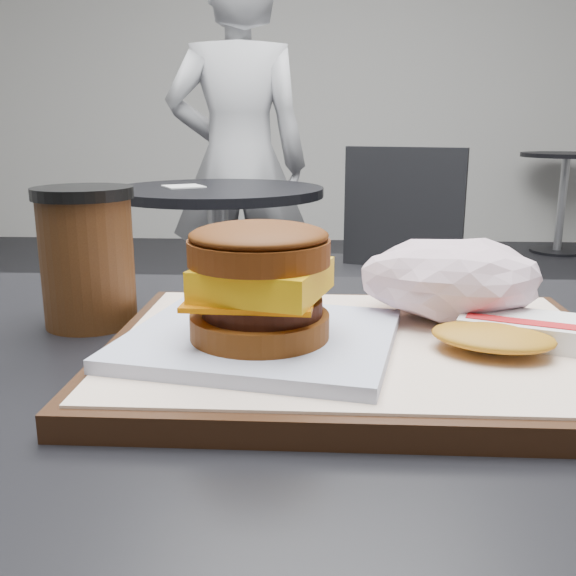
{
  "coord_description": "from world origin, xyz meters",
  "views": [
    {
      "loc": [
        -0.0,
        -0.46,
        0.95
      ],
      "look_at": [
        -0.02,
        -0.01,
        0.83
      ],
      "focal_mm": 40.0,
      "sensor_mm": 36.0,
      "label": 1
    }
  ],
  "objects_px": {
    "hash_brown": "(509,332)",
    "neighbor_table": "(219,247)",
    "coffee_cup": "(87,255)",
    "neighbor_chair": "(364,258)",
    "breakfast_sandwich": "(260,296)",
    "serving_tray": "(358,351)",
    "patron": "(239,165)",
    "crumpled_wrapper": "(452,279)"
  },
  "relations": [
    {
      "from": "neighbor_table",
      "to": "patron",
      "type": "distance_m",
      "value": 0.59
    },
    {
      "from": "serving_tray",
      "to": "neighbor_table",
      "type": "relative_size",
      "value": 0.51
    },
    {
      "from": "crumpled_wrapper",
      "to": "neighbor_chair",
      "type": "xyz_separation_m",
      "value": [
        0.03,
        1.61,
        -0.31
      ]
    },
    {
      "from": "coffee_cup",
      "to": "hash_brown",
      "type": "bearing_deg",
      "value": -15.75
    },
    {
      "from": "coffee_cup",
      "to": "patron",
      "type": "bearing_deg",
      "value": 93.72
    },
    {
      "from": "serving_tray",
      "to": "patron",
      "type": "xyz_separation_m",
      "value": [
        -0.38,
        2.18,
        0.01
      ]
    },
    {
      "from": "crumpled_wrapper",
      "to": "coffee_cup",
      "type": "relative_size",
      "value": 1.2
    },
    {
      "from": "hash_brown",
      "to": "breakfast_sandwich",
      "type": "bearing_deg",
      "value": -175.15
    },
    {
      "from": "serving_tray",
      "to": "neighbor_chair",
      "type": "bearing_deg",
      "value": 86.12
    },
    {
      "from": "serving_tray",
      "to": "coffee_cup",
      "type": "xyz_separation_m",
      "value": [
        -0.24,
        0.09,
        0.05
      ]
    },
    {
      "from": "breakfast_sandwich",
      "to": "patron",
      "type": "xyz_separation_m",
      "value": [
        -0.3,
        2.2,
        -0.04
      ]
    },
    {
      "from": "crumpled_wrapper",
      "to": "coffee_cup",
      "type": "height_order",
      "value": "coffee_cup"
    },
    {
      "from": "patron",
      "to": "neighbor_table",
      "type": "bearing_deg",
      "value": 82.75
    },
    {
      "from": "serving_tray",
      "to": "patron",
      "type": "relative_size",
      "value": 0.24
    },
    {
      "from": "neighbor_table",
      "to": "serving_tray",
      "type": "bearing_deg",
      "value": -77.02
    },
    {
      "from": "coffee_cup",
      "to": "neighbor_chair",
      "type": "height_order",
      "value": "coffee_cup"
    },
    {
      "from": "crumpled_wrapper",
      "to": "patron",
      "type": "bearing_deg",
      "value": 102.15
    },
    {
      "from": "coffee_cup",
      "to": "neighbor_chair",
      "type": "bearing_deg",
      "value": 77.44
    },
    {
      "from": "coffee_cup",
      "to": "neighbor_chair",
      "type": "xyz_separation_m",
      "value": [
        0.35,
        1.59,
        -0.32
      ]
    },
    {
      "from": "neighbor_table",
      "to": "neighbor_chair",
      "type": "relative_size",
      "value": 0.85
    },
    {
      "from": "breakfast_sandwich",
      "to": "neighbor_chair",
      "type": "height_order",
      "value": "breakfast_sandwich"
    },
    {
      "from": "hash_brown",
      "to": "crumpled_wrapper",
      "type": "xyz_separation_m",
      "value": [
        -0.03,
        0.07,
        0.02
      ]
    },
    {
      "from": "coffee_cup",
      "to": "neighbor_table",
      "type": "bearing_deg",
      "value": 95.09
    },
    {
      "from": "serving_tray",
      "to": "breakfast_sandwich",
      "type": "height_order",
      "value": "breakfast_sandwich"
    },
    {
      "from": "breakfast_sandwich",
      "to": "hash_brown",
      "type": "relative_size",
      "value": 1.65
    },
    {
      "from": "hash_brown",
      "to": "neighbor_chair",
      "type": "relative_size",
      "value": 0.15
    },
    {
      "from": "hash_brown",
      "to": "patron",
      "type": "xyz_separation_m",
      "value": [
        -0.48,
        2.19,
        -0.01
      ]
    },
    {
      "from": "breakfast_sandwich",
      "to": "patron",
      "type": "relative_size",
      "value": 0.14
    },
    {
      "from": "serving_tray",
      "to": "neighbor_table",
      "type": "distance_m",
      "value": 1.7
    },
    {
      "from": "coffee_cup",
      "to": "neighbor_chair",
      "type": "distance_m",
      "value": 1.66
    },
    {
      "from": "serving_tray",
      "to": "neighbor_table",
      "type": "height_order",
      "value": "serving_tray"
    },
    {
      "from": "hash_brown",
      "to": "crumpled_wrapper",
      "type": "distance_m",
      "value": 0.08
    },
    {
      "from": "hash_brown",
      "to": "crumpled_wrapper",
      "type": "height_order",
      "value": "crumpled_wrapper"
    },
    {
      "from": "crumpled_wrapper",
      "to": "coffee_cup",
      "type": "bearing_deg",
      "value": 175.21
    },
    {
      "from": "breakfast_sandwich",
      "to": "neighbor_chair",
      "type": "xyz_separation_m",
      "value": [
        0.19,
        1.7,
        -0.32
      ]
    },
    {
      "from": "serving_tray",
      "to": "neighbor_chair",
      "type": "height_order",
      "value": "neighbor_chair"
    },
    {
      "from": "neighbor_table",
      "to": "patron",
      "type": "xyz_separation_m",
      "value": [
        0.0,
        0.54,
        0.24
      ]
    },
    {
      "from": "breakfast_sandwich",
      "to": "crumpled_wrapper",
      "type": "distance_m",
      "value": 0.18
    },
    {
      "from": "serving_tray",
      "to": "neighbor_chair",
      "type": "distance_m",
      "value": 1.7
    },
    {
      "from": "neighbor_table",
      "to": "coffee_cup",
      "type": "bearing_deg",
      "value": -84.91
    },
    {
      "from": "hash_brown",
      "to": "neighbor_table",
      "type": "relative_size",
      "value": 0.18
    },
    {
      "from": "serving_tray",
      "to": "breakfast_sandwich",
      "type": "xyz_separation_m",
      "value": [
        -0.07,
        -0.02,
        0.05
      ]
    }
  ]
}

